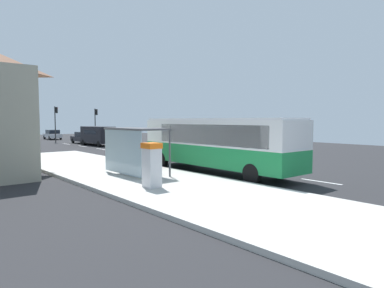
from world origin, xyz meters
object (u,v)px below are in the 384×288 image
Objects in this scene: recycling_bin_green at (137,158)px; traffic_light_near_side at (96,120)px; traffic_light_median at (56,118)px; sedan_far at (84,137)px; recycling_bin_blue at (149,160)px; recycling_bin_yellow at (143,159)px; bus_shelter at (131,139)px; sedan_near at (52,134)px; recycling_bin_red at (156,161)px; traffic_light_far_side at (30,117)px; white_van at (98,134)px; ticket_machine at (152,165)px; bus at (216,142)px.

traffic_light_near_side is (9.70, 27.39, 2.49)m from recycling_bin_green.
traffic_light_median reaches higher than recycling_bin_green.
sedan_far is 4.63× the size of recycling_bin_blue.
recycling_bin_yellow is 3.54m from bus_shelter.
sedan_far is 1.10× the size of bus_shelter.
sedan_near is 8.06m from traffic_light_median.
sedan_near is 37.68m from recycling_bin_yellow.
recycling_bin_red is 1.00× the size of recycling_bin_blue.
recycling_bin_red is 1.00× the size of recycling_bin_yellow.
traffic_light_median is 1.24× the size of bus_shelter.
sedan_near is 12.21m from sedan_far.
recycling_bin_blue is at bearing -104.24° from sedan_far.
traffic_light_median is (-1.90, -7.43, 2.50)m from sedan_near.
traffic_light_far_side is at bearing 87.92° from recycling_bin_red.
sedan_near is at bearing 109.56° from traffic_light_near_side.
traffic_light_far_side is (-5.30, 8.51, 2.07)m from white_van.
recycling_bin_blue is at bearing 90.00° from recycling_bin_red.
recycling_bin_yellow is (3.29, 5.96, -0.52)m from ticket_machine.
traffic_light_far_side reaches higher than traffic_light_near_side.
traffic_light_median reaches higher than white_van.
bus_shelter is (1.08, 3.60, 0.93)m from ticket_machine.
recycling_bin_red is at bearing -106.38° from white_van.
traffic_light_far_side is (-8.61, 0.80, 0.27)m from traffic_light_near_side.
white_van is at bearing 72.57° from recycling_bin_yellow.
white_van is 16.75m from sedan_near.
recycling_bin_red is (-6.50, -38.52, -0.14)m from sedan_near.
recycling_bin_yellow is at bearing -92.18° from traffic_light_far_side.
recycling_bin_blue is (-6.40, -21.08, -0.69)m from white_van.
bus is at bearing -52.98° from recycling_bin_blue.
recycling_bin_green is 0.18× the size of traffic_light_far_side.
sedan_near is at bearing 90.01° from sedan_far.
recycling_bin_green is (-6.50, -24.21, -0.14)m from sedan_far.
traffic_light_median is at bearing 86.41° from bus.
ticket_machine is 36.57m from traffic_light_median.
recycling_bin_yellow is 0.70m from recycling_bin_green.
traffic_light_median is 32.78m from bus_shelter.
recycling_bin_red is 0.24× the size of bus_shelter.
bus_shelter is (-11.92, -30.44, -1.05)m from traffic_light_near_side.
recycling_bin_blue is at bearing 36.76° from bus_shelter.
traffic_light_near_side is (3.30, 7.71, 1.81)m from white_van.
recycling_bin_green is 29.17m from traffic_light_near_side.
bus is at bearing 18.71° from ticket_machine.
recycling_bin_yellow is at bearing -109.06° from traffic_light_near_side.
sedan_near is 4.72× the size of recycling_bin_green.
ticket_machine is (-9.79, -43.07, 0.38)m from sedan_near.
ticket_machine is at bearing -97.17° from traffic_light_far_side.
traffic_light_near_side is at bearing 68.62° from bus_shelter.
sedan_far is at bearing 75.38° from recycling_bin_yellow.
sedan_near is 39.06m from recycling_bin_red.
recycling_bin_blue is at bearing -92.12° from traffic_light_far_side.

